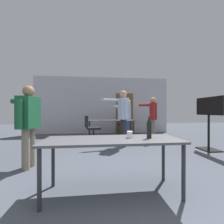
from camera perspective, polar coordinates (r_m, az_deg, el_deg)
ground_plane at (r=1.92m, az=9.13°, el=-35.49°), size 24.00×24.00×0.00m
back_wall at (r=7.71m, az=-3.18°, el=2.51°), size 6.80×0.12×2.85m
conference_table_near at (r=2.10m, az=0.23°, el=-12.16°), size 1.84×0.68×0.75m
conference_table_far at (r=6.51m, az=-0.39°, el=-3.58°), size 1.97×0.78×0.75m
tv_screen at (r=5.15m, az=32.95°, el=-1.98°), size 0.44×0.99×1.53m
person_near_casual at (r=5.98m, az=15.22°, el=-0.91°), size 0.72×0.78×1.66m
person_left_plaid at (r=4.81m, az=4.14°, el=-0.06°), size 0.87×0.58×1.78m
person_far_watching at (r=3.39m, az=-29.37°, el=-2.32°), size 0.75×0.75×1.63m
person_center_tall at (r=5.74m, az=5.95°, el=-1.43°), size 0.69×0.71×1.58m
office_chair_side_rolled at (r=5.55m, az=-7.85°, el=-6.59°), size 0.60×0.55×0.96m
office_chair_far_right at (r=7.28m, az=4.77°, el=-5.05°), size 0.55×0.61×0.94m
beer_bottle at (r=2.17m, az=13.96°, el=-5.64°), size 0.07×0.07×0.33m
drink_cup at (r=2.16m, az=6.77°, el=-8.50°), size 0.08×0.08×0.09m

